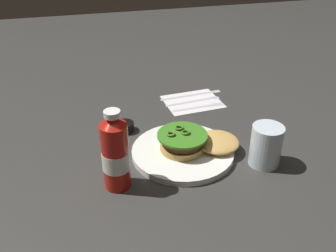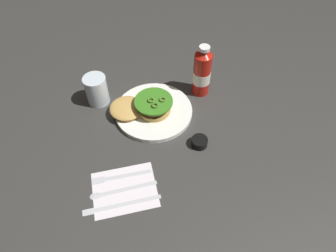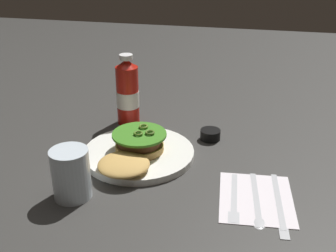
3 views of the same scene
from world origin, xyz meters
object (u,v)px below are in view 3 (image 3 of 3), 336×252
at_px(dinner_plate, 139,153).
at_px(spoon_utensil, 257,205).
at_px(water_glass, 71,174).
at_px(fork_utensil, 234,200).
at_px(napkin, 256,198).
at_px(burger_sandwich, 134,150).
at_px(butter_knife, 280,206).
at_px(condiment_cup, 210,135).
at_px(ketchup_bottle, 128,93).

height_order(dinner_plate, spoon_utensil, dinner_plate).
distance_m(water_glass, fork_utensil, 0.34).
height_order(napkin, fork_utensil, fork_utensil).
distance_m(burger_sandwich, spoon_utensil, 0.31).
height_order(water_glass, butter_knife, water_glass).
xyz_separation_m(napkin, butter_knife, (0.02, 0.05, 0.00)).
bearing_deg(condiment_cup, water_glass, -37.81).
relative_size(burger_sandwich, butter_knife, 0.99).
height_order(burger_sandwich, napkin, burger_sandwich).
distance_m(dinner_plate, condiment_cup, 0.20).
bearing_deg(dinner_plate, burger_sandwich, -2.40).
distance_m(water_glass, butter_knife, 0.43).
xyz_separation_m(dinner_plate, butter_knife, (0.14, 0.33, -0.00)).
bearing_deg(ketchup_bottle, butter_knife, 51.84).
height_order(ketchup_bottle, butter_knife, ketchup_bottle).
bearing_deg(ketchup_bottle, water_glass, -0.93).
bearing_deg(ketchup_bottle, burger_sandwich, 20.39).
xyz_separation_m(burger_sandwich, ketchup_bottle, (-0.22, -0.08, 0.05)).
xyz_separation_m(burger_sandwich, condiment_cup, (-0.16, 0.16, -0.02)).
bearing_deg(spoon_utensil, water_glass, -83.70).
bearing_deg(napkin, spoon_utensil, 6.00).
bearing_deg(spoon_utensil, burger_sandwich, -111.59).
height_order(water_glass, condiment_cup, water_glass).
bearing_deg(burger_sandwich, fork_utensil, 66.25).
bearing_deg(butter_knife, ketchup_bottle, -128.16).
relative_size(ketchup_bottle, napkin, 1.09).
xyz_separation_m(ketchup_bottle, spoon_utensil, (0.33, 0.37, -0.08)).
bearing_deg(ketchup_bottle, fork_utensil, 44.97).
bearing_deg(burger_sandwich, butter_knife, 72.00).
relative_size(ketchup_bottle, fork_utensil, 1.13).
relative_size(fork_utensil, butter_knife, 0.80).
xyz_separation_m(ketchup_bottle, condiment_cup, (0.05, 0.24, -0.08)).
xyz_separation_m(condiment_cup, fork_utensil, (0.27, 0.08, -0.01)).
xyz_separation_m(ketchup_bottle, fork_utensil, (0.32, 0.32, -0.08)).
bearing_deg(condiment_cup, butter_knife, 32.66).
relative_size(water_glass, fork_utensil, 0.61).
xyz_separation_m(fork_utensil, butter_knife, (0.00, 0.09, 0.00)).
xyz_separation_m(ketchup_bottle, butter_knife, (0.32, 0.41, -0.08)).
relative_size(ketchup_bottle, water_glass, 1.86).
distance_m(dinner_plate, fork_utensil, 0.28).
xyz_separation_m(water_glass, napkin, (-0.07, 0.37, -0.05)).
height_order(water_glass, spoon_utensil, water_glass).
bearing_deg(water_glass, ketchup_bottle, 179.07).
xyz_separation_m(fork_utensil, spoon_utensil, (0.01, 0.05, 0.00)).
distance_m(napkin, butter_knife, 0.05).
bearing_deg(condiment_cup, ketchup_bottle, -102.86).
bearing_deg(water_glass, fork_utensil, 98.50).
height_order(dinner_plate, water_glass, water_glass).
height_order(burger_sandwich, spoon_utensil, burger_sandwich).
distance_m(ketchup_bottle, napkin, 0.48).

